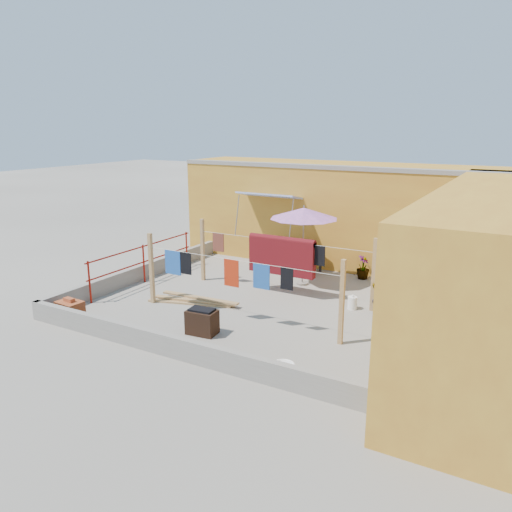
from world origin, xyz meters
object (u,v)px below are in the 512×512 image
Objects in this scene: outdoor_table at (298,249)px; brick_stack at (70,310)px; brazier at (202,321)px; plant_back_a at (391,271)px; white_basin at (283,366)px; patio_umbrella at (304,214)px; green_hose at (429,307)px; water_jug_a at (405,314)px; water_jug_b at (352,303)px.

brick_stack is at bearing -113.89° from outdoor_table.
plant_back_a reaches higher than brazier.
outdoor_table is at bearing 112.62° from white_basin.
patio_umbrella is 4.06m from green_hose.
patio_umbrella is 4.66× the size of green_hose.
plant_back_a is at bearing 86.19° from white_basin.
brazier is 0.83× the size of plant_back_a.
brick_stack is 8.50m from plant_back_a.
white_basin is at bearing -111.85° from water_jug_a.
outdoor_table is at bearing 146.37° from water_jug_a.
water_jug_b is at bearing -43.86° from outdoor_table.
water_jug_b is at bearing 88.30° from white_basin.
water_jug_b is at bearing -96.97° from plant_back_a.
green_hose is (7.13, 4.80, -0.19)m from brick_stack.
patio_umbrella is at bearing 110.45° from white_basin.
outdoor_table reaches higher than white_basin.
green_hose is 2.00m from plant_back_a.
outdoor_table is 5.60m from brazier.
plant_back_a reaches higher than green_hose.
water_jug_b is at bearing 52.40° from brazier.
outdoor_table is at bearing 119.74° from patio_umbrella.
patio_umbrella is 4.60m from brazier.
plant_back_a is (5.78, 6.23, 0.18)m from brick_stack.
water_jug_b is at bearing 35.00° from brick_stack.
outdoor_table is 3.32× the size of green_hose.
water_jug_a is at bearing -67.75° from plant_back_a.
patio_umbrella is 7.04× the size of water_jug_a.
brazier is at bearing -115.87° from plant_back_a.
outdoor_table is 4.63m from green_hose.
brazier is at bearing -140.86° from water_jug_a.
white_basin is 1.31× the size of water_jug_a.
green_hose is (3.53, -0.24, -1.99)m from patio_umbrella.
outdoor_table is at bearing 159.60° from green_hose.
patio_umbrella is at bearing 83.95° from brazier.
white_basin reaches higher than green_hose.
plant_back_a is (-1.35, 1.43, 0.37)m from green_hose.
patio_umbrella is 6.64× the size of water_jug_b.
outdoor_table reaches higher than brick_stack.
brazier is at bearing -134.94° from green_hose.
brazier is 5.63m from green_hose.
patio_umbrella reaches higher than white_basin.
brick_stack is 0.76× the size of plant_back_a.
patio_umbrella is 1.40× the size of outdoor_table.
water_jug_a is (3.95, -2.63, -0.50)m from outdoor_table.
patio_umbrella is 2.96m from plant_back_a.
water_jug_a reaches higher than green_hose.
water_jug_a is 0.42× the size of plant_back_a.
white_basin is (1.78, -4.77, -1.98)m from patio_umbrella.
patio_umbrella reaches higher than water_jug_a.
outdoor_table reaches higher than brazier.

